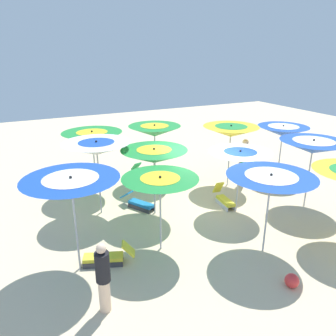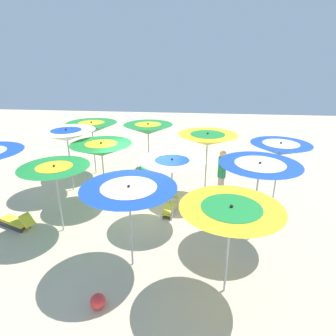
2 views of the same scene
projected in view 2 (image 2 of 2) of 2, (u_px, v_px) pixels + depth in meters
ground at (143, 211)px, 10.00m from camera, size 37.50×37.50×0.04m
beach_umbrella_0 at (92, 128)px, 12.44m from camera, size 2.18×2.18×2.40m
beach_umbrella_1 at (67, 135)px, 10.76m from camera, size 2.15×2.15×2.50m
beach_umbrella_3 at (148, 129)px, 12.16m from camera, size 2.07×2.07×2.40m
beach_umbrella_4 at (102, 150)px, 9.92m from camera, size 2.11×2.11×2.27m
beach_umbrella_5 at (55, 172)px, 8.19m from camera, size 1.99×1.99×2.15m
beach_umbrella_6 at (207, 140)px, 10.34m from camera, size 2.13×2.13×2.47m
beach_umbrella_7 at (172, 165)px, 8.71m from camera, size 2.03×2.03×2.15m
beach_umbrella_8 at (129, 194)px, 6.70m from camera, size 2.26×2.26×2.24m
beach_umbrella_9 at (280, 149)px, 10.00m from camera, size 2.07×2.07×2.25m
beach_umbrella_10 at (259, 171)px, 7.73m from camera, size 2.18×2.18×2.39m
beach_umbrella_11 at (231, 215)px, 5.86m from camera, size 2.14×2.14×2.21m
lounger_0 at (170, 206)px, 9.85m from camera, size 0.45×1.20×0.70m
lounger_1 at (144, 167)px, 13.37m from camera, size 0.63×1.25×0.59m
lounger_2 at (16, 222)px, 8.96m from camera, size 1.34×0.80×0.59m
lounger_3 at (101, 190)px, 11.13m from camera, size 0.91×1.30×0.52m
beachgoer_1 at (222, 174)px, 10.51m from camera, size 0.30×0.30×1.88m
beach_ball at (98, 301)px, 6.08m from camera, size 0.33×0.33×0.33m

